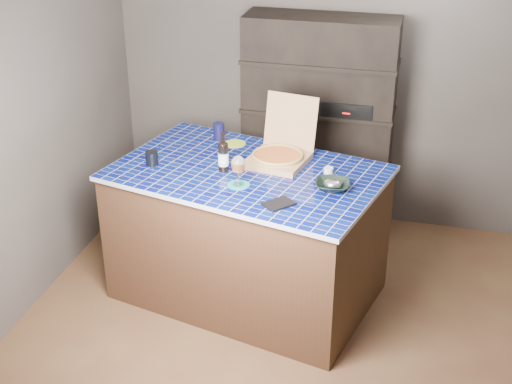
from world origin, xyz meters
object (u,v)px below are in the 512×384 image
(kitchen_island, at_px, (248,233))
(bowl, at_px, (333,185))
(pizza_box, at_px, (279,154))
(dvd_case, at_px, (279,204))
(mead_bottle, at_px, (223,156))
(wine_glass, at_px, (238,165))

(kitchen_island, xyz_separation_m, bowl, (0.61, -0.14, 0.52))
(pizza_box, height_order, dvd_case, pizza_box)
(mead_bottle, distance_m, bowl, 0.77)
(pizza_box, height_order, mead_bottle, pizza_box)
(pizza_box, relative_size, wine_glass, 2.60)
(wine_glass, bearing_deg, pizza_box, 67.85)
(mead_bottle, xyz_separation_m, dvd_case, (0.47, -0.40, -0.10))
(pizza_box, height_order, wine_glass, pizza_box)
(kitchen_island, xyz_separation_m, mead_bottle, (-0.16, -0.04, 0.60))
(dvd_case, bearing_deg, kitchen_island, 167.16)
(kitchen_island, bearing_deg, mead_bottle, -153.41)
(kitchen_island, xyz_separation_m, wine_glass, (0.00, -0.23, 0.64))
(mead_bottle, height_order, wine_glass, mead_bottle)
(mead_bottle, bearing_deg, wine_glass, -50.63)
(kitchen_island, height_order, wine_glass, wine_glass)
(mead_bottle, relative_size, bowl, 1.25)
(kitchen_island, relative_size, dvd_case, 11.02)
(pizza_box, relative_size, mead_bottle, 1.92)
(mead_bottle, distance_m, dvd_case, 0.63)
(pizza_box, distance_m, bowl, 0.55)
(kitchen_island, bearing_deg, dvd_case, -40.45)
(kitchen_island, distance_m, dvd_case, 0.73)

